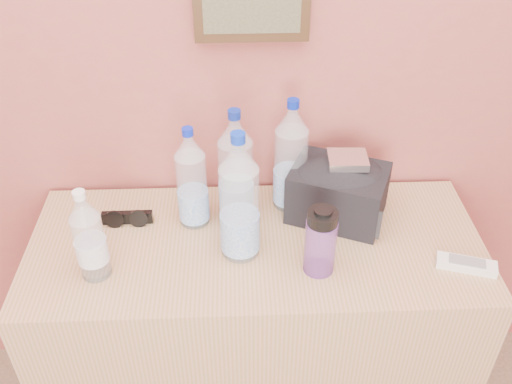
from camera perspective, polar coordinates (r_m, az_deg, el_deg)
The scene contains 11 objects.
dresser at distance 1.88m, azimuth -0.01°, elevation -14.00°, with size 1.27×0.53×0.79m, color #A17E48.
pet_large_a at distance 1.59m, azimuth -6.44°, elevation 0.97°, with size 0.08×0.08×0.31m.
pet_large_b at distance 1.59m, azimuth -2.03°, elevation 1.90°, with size 0.10×0.10×0.35m.
pet_large_c at distance 1.64m, azimuth 3.49°, elevation 3.14°, with size 0.10×0.10×0.35m.
pet_large_d at distance 1.46m, azimuth -1.67°, elevation -1.14°, with size 0.10×0.10×0.38m.
pet_small at distance 1.49m, azimuth -16.32°, elevation -4.57°, with size 0.08×0.08×0.27m.
nalgene_bottle at distance 1.46m, azimuth 6.47°, elevation -4.87°, with size 0.08×0.08×0.20m.
sunglasses at distance 1.69m, azimuth -12.73°, elevation -2.50°, with size 0.15×0.05×0.04m, color black, non-canonical shape.
ac_remote at distance 1.61m, azimuth 20.30°, elevation -6.83°, with size 0.15×0.05×0.02m, color silver.
toiletry_bag at distance 1.65m, azimuth 8.20°, elevation 0.18°, with size 0.26×0.19×0.18m, color black, non-canonical shape.
foil_packet at distance 1.60m, azimuth 9.15°, elevation 3.20°, with size 0.11×0.09×0.02m, color silver.
Camera 1 is at (0.01, 0.53, 1.86)m, focal length 40.00 mm.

